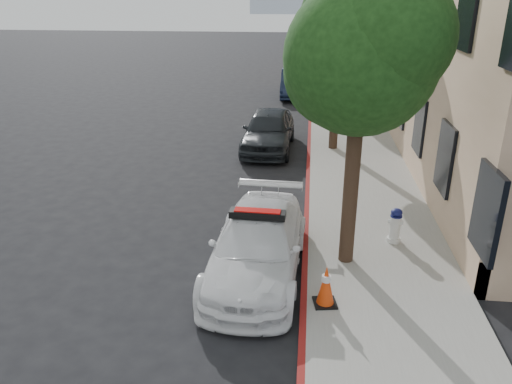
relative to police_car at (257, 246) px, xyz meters
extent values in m
plane|color=black|center=(-1.10, 2.50, -0.64)|extent=(120.00, 120.00, 0.00)
cube|color=gray|center=(2.50, 12.50, -0.56)|extent=(3.20, 50.00, 0.15)
cube|color=maroon|center=(0.96, 12.50, -0.56)|extent=(0.12, 50.00, 0.15)
cylinder|color=black|center=(1.80, 0.50, 1.16)|extent=(0.30, 0.30, 3.30)
sphere|color=#153611|center=(1.80, 0.50, 3.61)|extent=(2.80, 2.80, 2.80)
sphere|color=#153611|center=(2.20, 0.20, 4.01)|extent=(2.24, 2.24, 2.24)
sphere|color=#153611|center=(1.45, 0.80, 3.31)|extent=(2.10, 2.10, 2.10)
cylinder|color=black|center=(1.80, 8.50, 1.11)|extent=(0.30, 0.30, 3.19)
sphere|color=#153611|center=(1.80, 8.50, 3.50)|extent=(2.60, 2.60, 2.60)
sphere|color=#153611|center=(2.20, 8.20, 3.90)|extent=(2.08, 2.08, 2.08)
sphere|color=#153611|center=(1.45, 8.80, 3.20)|extent=(1.95, 1.95, 1.95)
cylinder|color=black|center=(1.80, 16.50, 1.22)|extent=(0.30, 0.30, 3.41)
sphere|color=#153611|center=(1.80, 16.50, 3.72)|extent=(3.00, 3.00, 3.00)
sphere|color=#153611|center=(2.20, 16.20, 4.12)|extent=(2.40, 2.40, 2.40)
sphere|color=#153611|center=(1.45, 16.80, 3.42)|extent=(2.25, 2.25, 2.25)
imported|color=white|center=(0.00, 0.00, 0.00)|extent=(1.97, 4.45, 1.27)
cube|color=black|center=(0.00, 0.00, 0.69)|extent=(1.11, 0.33, 0.14)
cube|color=#A50A07|center=(0.00, 0.00, 0.75)|extent=(0.91, 0.26, 0.06)
imported|color=#21252A|center=(-0.51, 8.54, 0.08)|extent=(1.81, 4.27, 1.44)
imported|color=#151F36|center=(0.10, 18.36, 0.07)|extent=(1.61, 4.35, 1.42)
cylinder|color=silver|center=(2.92, 1.43, -0.44)|extent=(0.31, 0.31, 0.10)
cylinder|color=silver|center=(2.92, 1.43, -0.13)|extent=(0.23, 0.23, 0.53)
ellipsoid|color=#131753|center=(2.92, 1.43, 0.22)|extent=(0.25, 0.25, 0.17)
cylinder|color=silver|center=(2.92, 1.43, -0.01)|extent=(0.34, 0.18, 0.10)
cylinder|color=silver|center=(2.92, 1.43, -0.01)|extent=(0.14, 0.19, 0.10)
cube|color=black|center=(1.34, -1.15, -0.47)|extent=(0.47, 0.47, 0.03)
cone|color=#E93E0C|center=(1.34, -1.15, -0.09)|extent=(0.31, 0.31, 0.74)
cylinder|color=white|center=(1.34, -1.15, 0.04)|extent=(0.17, 0.17, 0.11)
camera|label=1|loc=(0.93, -8.78, 4.75)|focal=35.00mm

